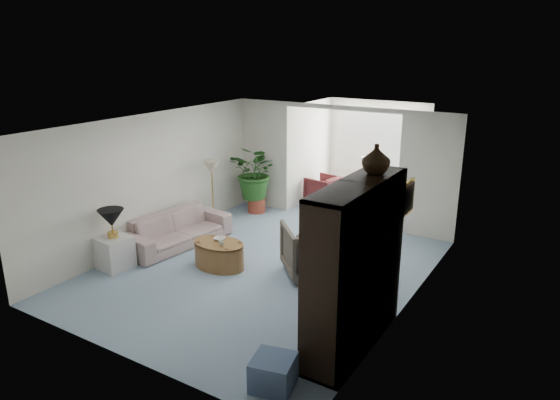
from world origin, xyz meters
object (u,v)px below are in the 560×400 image
Objects in this scene: end_table at (115,253)px; entertainment_cabinet at (355,267)px; framed_picture at (407,199)px; coffee_cup at (222,243)px; sunroom_table at (364,188)px; sofa at (177,229)px; coffee_table at (219,255)px; plant_pot at (257,205)px; sunroom_chair_blue at (382,197)px; wingback_chair at (313,249)px; sunroom_chair_maroon at (323,189)px; coffee_bowl at (220,239)px; floor_lamp at (212,168)px; table_lamp at (111,218)px; side_table_dark at (359,259)px; ottoman at (273,373)px; cabinet_urn at (376,159)px.

entertainment_cabinet is (4.43, 0.00, 0.80)m from end_table.
coffee_cup is (-3.02, -0.27, -1.20)m from framed_picture.
sofa is at bearing -112.20° from sunroom_table.
end_table is 1.79m from coffee_table.
sunroom_chair_blue is (2.48, 1.44, 0.22)m from plant_pot.
wingback_chair is (2.81, 0.23, 0.12)m from sofa.
sunroom_chair_maroon reaches higher than plant_pot.
coffee_bowl is (1.25, -0.28, 0.16)m from sofa.
framed_picture is 4.67m from sunroom_chair_blue.
wingback_chair is (2.95, -1.03, -0.81)m from floor_lamp.
framed_picture is 0.60× the size of sunroom_chair_blue.
entertainment_cabinet reaches higher than sunroom_chair_blue.
table_lamp reaches higher than side_table_dark.
coffee_cup is at bearing 13.63° from sunroom_chair_maroon.
coffee_bowl is 3.50m from ottoman.
cabinet_urn is (4.38, -2.11, 1.10)m from floor_lamp.
sunroom_table is (0.59, 5.01, 0.06)m from coffee_table.
coffee_table is at bearing -68.12° from plant_pot.
table_lamp is 4.10× the size of coffee_cup.
floor_lamp is 0.37× the size of wingback_chair.
side_table_dark reaches higher than coffee_table.
coffee_cup is 4.52m from sunroom_chair_blue.
coffee_table is at bearing 33.02° from end_table.
sofa is 5.01m from sunroom_table.
floor_lamp is 0.90× the size of plant_pot.
entertainment_cabinet reaches higher than wingback_chair.
wingback_chair is 2.59× the size of cabinet_urn.
sunroom_chair_blue is (2.84, 5.24, 0.10)m from end_table.
coffee_bowl is 3.57m from cabinet_urn.
sunroom_chair_blue is (2.64, 3.89, 0.06)m from sofa.
coffee_table is 0.44× the size of entertainment_cabinet.
end_table reaches higher than ottoman.
entertainment_cabinet is 6.12m from sunroom_chair_maroon.
sunroom_chair_blue is at bearing 100.38° from ottoman.
end_table is 0.99× the size of sunroom_table.
coffee_bowl is at bearing -47.92° from floor_lamp.
end_table is 6.34m from sunroom_table.
end_table is at bearing -109.26° from sunroom_table.
sunroom_table is (-1.94, 7.26, 0.10)m from ottoman.
cabinet_urn reaches higher than sunroom_chair_maroon.
coffee_bowl is 4.17m from sunroom_chair_maroon.
coffee_cup is at bearing 172.41° from cabinet_urn.
sunroom_chair_maroon reaches higher than coffee_cup.
sunroom_table is (0.64, 4.91, -0.19)m from coffee_bowl.
sunroom_table is (0.75, 0.75, -0.05)m from sunroom_chair_maroon.
end_table is 1.88m from coffee_cup.
sunroom_chair_blue is 1.50m from sunroom_chair_maroon.
cabinet_urn reaches higher than ottoman.
sunroom_chair_blue is at bearing -131.23° from wingback_chair.
sofa is 4.78m from cabinet_urn.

